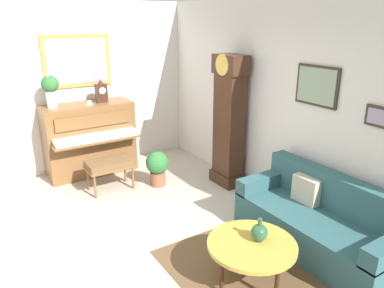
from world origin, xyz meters
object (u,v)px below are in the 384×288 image
Objects in this scene: piano_bench at (110,165)px; teacup at (89,103)px; couch at (319,223)px; piano at (90,138)px; flower_vase at (50,88)px; green_jug at (259,232)px; mantel_clock at (101,92)px; coffee_table at (252,246)px; grandfather_clock at (229,125)px; potted_plant at (157,166)px.

piano_bench is 1.11m from teacup.
couch is 16.38× the size of teacup.
teacup is at bearing -157.20° from couch.
piano is 2.48× the size of flower_vase.
couch is 3.88m from teacup.
mantel_clock is at bearing -175.49° from green_jug.
coffee_table is 3.71m from mantel_clock.
mantel_clock is 0.66× the size of flower_vase.
teacup is at bearing 83.01° from flower_vase.
green_jug is (1.98, -1.14, -0.44)m from grandfather_clock.
green_jug is (3.50, 0.52, -0.70)m from teacup.
mantel_clock reaches higher than piano.
teacup reaches higher than piano.
flower_vase is (-1.60, -2.21, 0.54)m from grandfather_clock.
grandfather_clock is 2.32m from green_jug.
grandfather_clock is 3.50× the size of flower_vase.
grandfather_clock reaches higher than piano.
grandfather_clock is at bearing 61.92° from potted_plant.
potted_plant reaches higher than piano_bench.
potted_plant is (1.07, 1.24, -1.19)m from flower_vase.
teacup is 1.51m from potted_plant.
couch reaches higher than potted_plant.
piano_bench is at bearing -15.90° from mantel_clock.
piano_bench is 2.79m from green_jug.
piano_bench is 1.91m from grandfather_clock.
piano is 12.41× the size of teacup.
grandfather_clock reaches higher than piano_bench.
piano_bench is at bearing -151.69° from couch.
teacup reaches higher than coffee_table.
piano_bench is at bearing -0.06° from teacup.
coffee_table is at bearing 15.38° from flower_vase.
piano is 0.76× the size of couch.
piano reaches higher than green_jug.
couch is 1.04m from coffee_table.
flower_vase is (-0.00, -0.79, 0.14)m from mantel_clock.
couch is at bearing -5.71° from grandfather_clock.
green_jug reaches higher than coffee_table.
mantel_clock is (-1.60, -1.42, 0.40)m from grandfather_clock.
potted_plant is (1.08, 0.70, -0.28)m from piano.
potted_plant is at bearing -162.45° from couch.
flower_vase reaches higher than mantel_clock.
flower_vase is at bearing -146.28° from piano_bench.
flower_vase is at bearing -89.83° from piano.
piano is 0.80m from mantel_clock.
grandfather_clock is 2.07m from couch.
grandfather_clock is 2.40m from coffee_table.
coffee_table is at bearing -88.49° from couch.
piano_bench is at bearing -109.72° from potted_plant.
mantel_clock is 3.68m from green_jug.
piano_bench is at bearing -171.13° from coffee_table.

